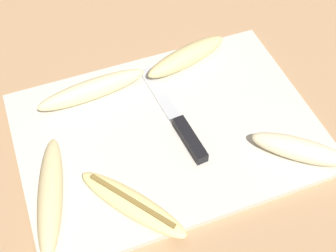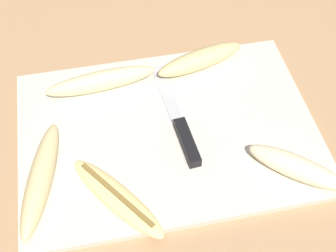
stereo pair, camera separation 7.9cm
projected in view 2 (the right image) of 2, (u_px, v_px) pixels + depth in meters
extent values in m
plane|color=tan|center=(168.00, 134.00, 0.81)|extent=(4.00, 4.00, 0.00)
cube|color=beige|center=(168.00, 132.00, 0.80)|extent=(0.51, 0.36, 0.01)
cube|color=black|center=(187.00, 142.00, 0.77)|extent=(0.03, 0.09, 0.02)
cube|color=#B7BABF|center=(167.00, 94.00, 0.85)|extent=(0.03, 0.14, 0.00)
ellipsoid|color=beige|center=(296.00, 167.00, 0.73)|extent=(0.15, 0.13, 0.03)
ellipsoid|color=#DBC684|center=(200.00, 59.00, 0.88)|extent=(0.18, 0.08, 0.04)
ellipsoid|color=beige|center=(101.00, 81.00, 0.84)|extent=(0.20, 0.05, 0.04)
ellipsoid|color=beige|center=(41.00, 178.00, 0.72)|extent=(0.09, 0.21, 0.03)
ellipsoid|color=#EDD689|center=(117.00, 198.00, 0.71)|extent=(0.15, 0.18, 0.02)
cube|color=olive|center=(117.00, 194.00, 0.70)|extent=(0.10, 0.13, 0.00)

